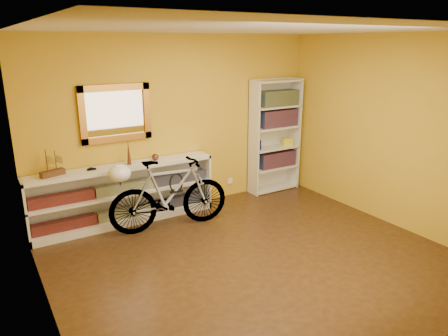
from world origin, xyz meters
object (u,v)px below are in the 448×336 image
console_unit (125,194)px  helmet (119,173)px  bicycle (170,194)px  bookcase (275,136)px

console_unit → helmet: bearing=-113.2°
console_unit → bicycle: 0.68m
helmet → console_unit: bearing=66.8°
console_unit → bookcase: bookcase is taller
bookcase → bicycle: (-2.19, -0.52, -0.45)m
bookcase → bicycle: 2.29m
console_unit → helmet: 0.63m
console_unit → helmet: size_ratio=8.88×
console_unit → bookcase: bearing=0.5°
bicycle → helmet: bicycle is taller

